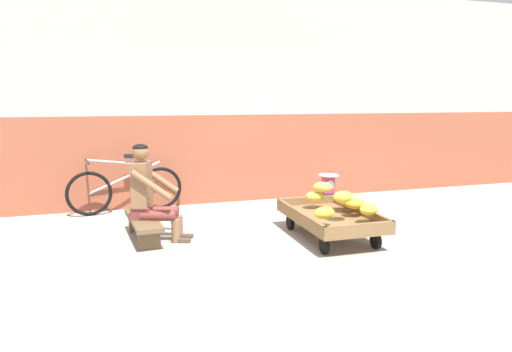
# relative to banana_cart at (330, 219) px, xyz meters

# --- Properties ---
(ground_plane) EXTENTS (80.00, 80.00, 0.00)m
(ground_plane) POSITION_rel_banana_cart_xyz_m (-0.61, -0.64, -0.24)
(ground_plane) COLOR #A39E93
(back_wall) EXTENTS (16.00, 0.30, 3.38)m
(back_wall) POSITION_rel_banana_cart_xyz_m (-0.61, 2.44, 1.45)
(back_wall) COLOR #A35138
(back_wall) RESTS_ON ground
(banana_cart) EXTENTS (0.86, 1.45, 0.36)m
(banana_cart) POSITION_rel_banana_cart_xyz_m (0.00, 0.00, 0.00)
(banana_cart) COLOR brown
(banana_cart) RESTS_ON ground
(banana_pile) EXTENTS (0.84, 1.07, 0.26)m
(banana_pile) POSITION_rel_banana_cart_xyz_m (0.11, -0.00, 0.22)
(banana_pile) COLOR yellow
(banana_pile) RESTS_ON banana_cart
(low_bench) EXTENTS (0.38, 1.12, 0.27)m
(low_bench) POSITION_rel_banana_cart_xyz_m (-2.13, 0.61, -0.04)
(low_bench) COLOR brown
(low_bench) RESTS_ON ground
(vendor_seated) EXTENTS (0.73, 0.60, 1.14)m
(vendor_seated) POSITION_rel_banana_cart_xyz_m (-2.05, 0.58, 0.33)
(vendor_seated) COLOR brown
(vendor_seated) RESTS_ON ground
(plastic_crate) EXTENTS (0.36, 0.28, 0.30)m
(plastic_crate) POSITION_rel_banana_cart_xyz_m (0.46, 1.00, -0.09)
(plastic_crate) COLOR #234CA8
(plastic_crate) RESTS_ON ground
(weighing_scale) EXTENTS (0.30, 0.30, 0.29)m
(weighing_scale) POSITION_rel_banana_cart_xyz_m (0.46, 1.00, 0.21)
(weighing_scale) COLOR #28282D
(weighing_scale) RESTS_ON plastic_crate
(bicycle_near_left) EXTENTS (1.66, 0.48, 0.86)m
(bicycle_near_left) POSITION_rel_banana_cart_xyz_m (-2.27, 2.07, 0.11)
(bicycle_near_left) COLOR black
(bicycle_near_left) RESTS_ON ground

